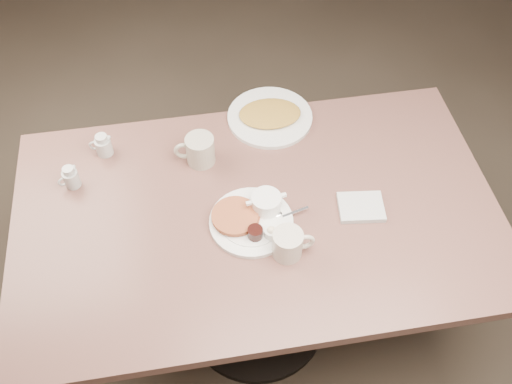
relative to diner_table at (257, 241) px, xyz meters
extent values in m
cube|color=#4C3F33|center=(0.00, 0.00, -0.59)|extent=(7.00, 8.00, 0.02)
cube|color=#84564C|center=(0.00, 0.00, 0.15)|extent=(1.50, 0.90, 0.04)
cylinder|color=black|center=(0.00, 0.00, -0.21)|extent=(0.14, 0.14, 0.69)
cylinder|color=black|center=(0.00, 0.00, -0.57)|extent=(0.56, 0.56, 0.03)
cylinder|color=white|center=(-0.03, -0.04, 0.18)|extent=(0.28, 0.28, 0.01)
cylinder|color=white|center=(-0.03, -0.04, 0.19)|extent=(0.21, 0.21, 0.00)
cylinder|color=#B45B33|center=(-0.07, -0.03, 0.19)|extent=(0.16, 0.16, 0.01)
cylinder|color=#B45B33|center=(-0.07, -0.03, 0.20)|extent=(0.16, 0.16, 0.01)
cylinder|color=white|center=(0.03, 0.00, 0.21)|extent=(0.10, 0.10, 0.05)
cube|color=white|center=(-0.03, -0.01, 0.23)|extent=(0.02, 0.01, 0.01)
cube|color=white|center=(0.08, 0.00, 0.23)|extent=(0.02, 0.01, 0.01)
ellipsoid|color=white|center=(0.02, 0.00, 0.22)|extent=(0.04, 0.04, 0.03)
ellipsoid|color=white|center=(0.04, -0.01, 0.22)|extent=(0.04, 0.04, 0.02)
cylinder|color=black|center=(-0.02, -0.10, 0.20)|extent=(0.05, 0.05, 0.04)
cylinder|color=white|center=(0.02, -0.11, 0.20)|extent=(0.05, 0.05, 0.03)
ellipsoid|color=#FFE7C5|center=(0.02, -0.11, 0.21)|extent=(0.03, 0.03, 0.02)
cube|color=white|center=(0.11, -0.04, 0.19)|extent=(0.10, 0.03, 0.00)
ellipsoid|color=white|center=(0.06, -0.04, 0.19)|extent=(0.03, 0.03, 0.01)
cylinder|color=beige|center=(0.06, -0.16, 0.21)|extent=(0.09, 0.09, 0.09)
cylinder|color=black|center=(0.06, -0.16, 0.25)|extent=(0.07, 0.07, 0.01)
torus|color=beige|center=(0.11, -0.16, 0.21)|extent=(0.06, 0.01, 0.06)
cube|color=silver|center=(0.32, -0.04, 0.18)|extent=(0.15, 0.13, 0.02)
cylinder|color=beige|center=(-0.15, 0.24, 0.22)|extent=(0.10, 0.10, 0.10)
torus|color=beige|center=(-0.20, 0.24, 0.22)|extent=(0.07, 0.02, 0.07)
cylinder|color=silver|center=(-0.56, 0.20, 0.20)|extent=(0.06, 0.06, 0.06)
cylinder|color=silver|center=(-0.56, 0.20, 0.24)|extent=(0.04, 0.04, 0.02)
cone|color=silver|center=(-0.55, 0.21, 0.24)|extent=(0.02, 0.02, 0.02)
torus|color=silver|center=(-0.59, 0.19, 0.20)|extent=(0.03, 0.02, 0.04)
cylinder|color=silver|center=(-0.46, 0.32, 0.20)|extent=(0.07, 0.07, 0.06)
cylinder|color=silver|center=(-0.46, 0.32, 0.24)|extent=(0.05, 0.05, 0.02)
cone|color=silver|center=(-0.44, 0.32, 0.24)|extent=(0.02, 0.02, 0.02)
torus|color=silver|center=(-0.49, 0.33, 0.20)|extent=(0.04, 0.01, 0.04)
cylinder|color=white|center=(0.11, 0.39, 0.18)|extent=(0.31, 0.31, 0.01)
ellipsoid|color=#B88D34|center=(0.11, 0.39, 0.19)|extent=(0.23, 0.16, 0.02)
camera|label=1|loc=(-0.17, -1.02, 1.59)|focal=39.80mm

